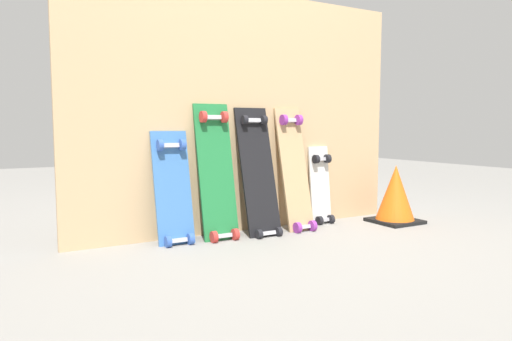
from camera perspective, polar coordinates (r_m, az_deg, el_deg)
name	(u,v)px	position (r m, az deg, el deg)	size (l,w,h in m)	color
ground_plane	(251,231)	(3.07, -0.65, -7.45)	(12.00, 12.00, 0.00)	gray
plywood_wall_panel	(245,113)	(3.05, -1.30, 7.06)	(2.32, 0.04, 1.54)	tan
skateboard_blue	(173,193)	(2.76, -10.08, -2.69)	(0.22, 0.21, 0.72)	#386BAD
skateboard_green	(217,176)	(2.84, -4.82, -0.71)	(0.23, 0.24, 0.89)	#1E7238
skateboard_black	(259,176)	(2.95, 0.34, -0.74)	(0.23, 0.28, 0.87)	black
skateboard_natural	(295,173)	(3.10, 4.83, -0.35)	(0.19, 0.28, 0.87)	tan
skateboard_white	(321,189)	(3.33, 7.93, -2.30)	(0.16, 0.14, 0.61)	silver
traffic_cone	(395,195)	(3.45, 16.71, -2.84)	(0.31, 0.31, 0.41)	black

